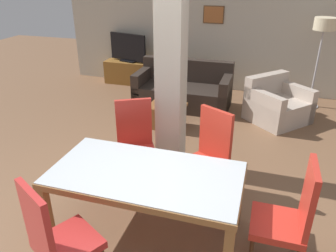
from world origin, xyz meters
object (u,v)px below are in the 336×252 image
Objects in this scene: coffee_table at (167,116)px; tv_screen at (128,48)px; dining_table at (146,184)px; floor_lamp at (323,32)px; dining_chair_near_left at (56,237)px; armchair at (277,106)px; bottle at (160,97)px; dining_chair_far_left at (136,141)px; tv_stand at (129,72)px; dining_chair_far_right at (208,153)px; sofa at (183,91)px; dining_chair_head_right at (290,215)px.

coffee_table is 2.65m from tv_screen.
floor_lamp is (1.87, 4.19, 0.84)m from dining_table.
armchair is at bearing 96.75° from dining_chair_near_left.
dining_chair_near_left is 3.36m from bottle.
dining_chair_far_left is at bearing 129.41° from tv_screen.
tv_stand is at bearing 136.36° from dining_chair_near_left.
dining_table is 0.94m from dining_chair_far_right.
sofa is at bearing 163.11° from tv_screen.
dining_chair_head_right is 1.74× the size of coffee_table.
dining_chair_far_left is at bearing 27.52° from dining_chair_far_right.
dining_chair_far_left is at bearing 91.82° from sofa.
armchair is (1.77, -0.22, -0.02)m from sofa.
armchair is at bearing 175.27° from tv_screen.
bottle is 0.25× the size of tv_stand.
floor_lamp reaches higher than tv_screen.
coffee_table is at bearing 120.58° from dining_chair_near_left.
sofa is 1.94× the size of tv_screen.
dining_chair_far_right is 0.58× the size of sofa.
tv_stand is 1.20× the size of tv_screen.
coffee_table is 0.36× the size of floor_lamp.
dining_table is 1.32m from dining_chair_head_right.
dining_table is at bearing -64.80° from tv_stand.
dining_chair_near_left is at bearing 114.73° from dining_chair_head_right.
dining_table is at bearing -114.07° from floor_lamp.
dining_chair_near_left is 4.45m from armchair.
dining_chair_far_right is 1.20m from dining_chair_head_right.
sofa is (-0.08, 4.33, -0.26)m from dining_chair_near_left.
bottle is at bearing -26.10° from armchair.
dining_chair_far_left is at bearing -86.78° from coffee_table.
coffee_table is at bearing 37.31° from dining_chair_head_right.
dining_chair_near_left is 3.84× the size of bottle.
dining_chair_far_left is 1.74× the size of coffee_table.
dining_chair_near_left is (-0.91, -1.64, 0.00)m from dining_chair_far_right.
dining_chair_near_left is at bearing 91.11° from sofa.
tv_screen is (-1.66, 5.31, 0.28)m from dining_chair_near_left.
tv_stand is at bearing 127.55° from coffee_table.
coffee_table is at bearing 102.51° from dining_table.
armchair is at bearing -125.56° from floor_lamp.
dining_chair_far_right reaches higher than tv_stand.
dining_chair_near_left is at bearing 19.88° from armchair.
dining_chair_near_left is 1.00× the size of dining_chair_head_right.
dining_chair_near_left is at bearing -88.44° from coffee_table.
coffee_table is at bearing 89.70° from sofa.
bottle is 2.43m from tv_stand.
dining_chair_near_left reaches higher than tv_stand.
tv_stand is 4.16m from floor_lamp.
tv_stand is (-3.34, 1.19, -0.01)m from armchair.
dining_table is 4.97m from tv_stand.
tv_stand is 0.67× the size of floor_lamp.
dining_chair_far_left is at bearing 7.67° from armchair.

